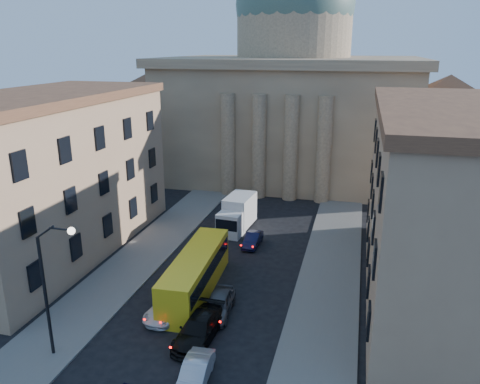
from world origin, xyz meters
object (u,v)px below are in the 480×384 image
(car_right_near, at_px, (195,373))
(city_bus, at_px, (196,272))
(street_lamp, at_px, (51,280))
(box_truck, at_px, (237,214))

(car_right_near, height_order, city_bus, city_bus)
(street_lamp, xyz_separation_m, box_truck, (5.18, 23.35, -3.67))
(street_lamp, height_order, city_bus, street_lamp)
(street_lamp, relative_size, city_bus, 0.78)
(city_bus, bearing_deg, car_right_near, -73.11)
(street_lamp, distance_m, box_truck, 24.20)
(car_right_near, distance_m, city_bus, 10.64)
(city_bus, relative_size, box_truck, 1.77)
(city_bus, height_order, box_truck, box_truck)
(city_bus, xyz_separation_m, box_truck, (-0.28, 13.61, -0.08))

